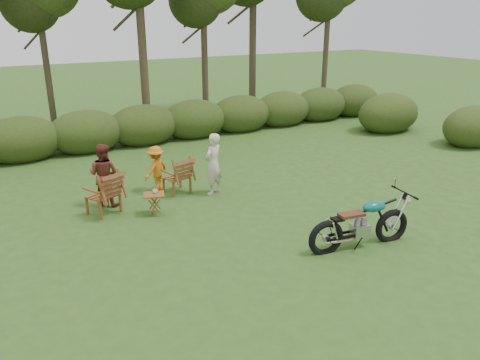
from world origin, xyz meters
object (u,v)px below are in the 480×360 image
lawn_chair_right (177,192)px  lawn_chair_left (105,213)px  adult_a (214,193)px  side_table (155,204)px  child (157,191)px  motorcycle (358,246)px  cup (155,191)px  adult_b (107,204)px

lawn_chair_right → lawn_chair_left: size_ratio=0.92×
lawn_chair_left → adult_a: bearing=153.0°
side_table → child: (0.59, 1.42, -0.25)m
motorcycle → adult_a: bearing=115.8°
lawn_chair_left → cup: 1.33m
lawn_chair_left → side_table: (1.00, -0.64, 0.25)m
lawn_chair_left → side_table: bearing=123.0°
adult_a → adult_b: adult_a is taller
lawn_chair_left → adult_b: bearing=-133.5°
adult_a → child: 1.51m
cup → lawn_chair_right: bearing=46.6°
lawn_chair_left → child: child is taller
lawn_chair_right → adult_a: adult_a is taller
side_table → adult_b: (-0.81, 1.17, -0.25)m
motorcycle → adult_a: 4.21m
cup → lawn_chair_left: bearing=150.1°
motorcycle → child: (-2.38, 4.96, 0.00)m
cup → child: bearing=68.6°
lawn_chair_right → lawn_chair_left: bearing=-1.2°
side_table → child: bearing=67.5°
motorcycle → lawn_chair_right: bearing=122.6°
lawn_chair_left → cup: bearing=126.0°
motorcycle → lawn_chair_left: bearing=142.9°
side_table → adult_a: bearing=15.7°
adult_b → lawn_chair_right: bearing=-140.9°
child → lawn_chair_right: bearing=109.6°
lawn_chair_right → child: child is taller
motorcycle → lawn_chair_left: 5.77m
cup → child: size_ratio=0.09×
side_table → lawn_chair_right: bearing=46.4°
lawn_chair_right → lawn_chair_left: 2.04m
lawn_chair_right → cup: bearing=33.9°
lawn_chair_right → side_table: side_table is taller
lawn_chair_left → adult_b: adult_b is taller
lawn_chair_right → side_table: 1.47m
lawn_chair_right → adult_a: (0.78, -0.55, 0.00)m
cup → adult_b: adult_b is taller
motorcycle → side_table: bearing=139.4°
cup → adult_a: bearing=14.8°
cup → adult_a: size_ratio=0.07×
adult_a → adult_b: (-2.60, 0.67, 0.00)m
motorcycle → cup: (-2.92, 3.58, 0.55)m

